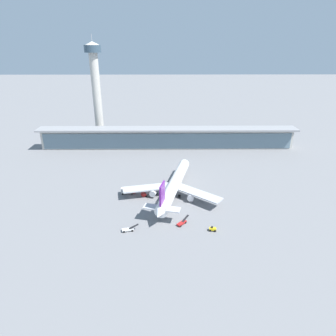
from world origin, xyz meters
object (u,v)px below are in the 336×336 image
object	(u,v)px
airliner_on_stand	(174,185)
control_tower	(96,85)
service_truck_mid_apron_yellow	(213,229)
service_truck_under_wing_red	(127,191)
service_truck_on_taxiway_red	(182,223)
service_truck_near_nose_red	(150,192)
service_truck_by_tail_white	(128,229)

from	to	relation	value
airliner_on_stand	control_tower	xyz separation A→B (m)	(-56.21, 96.06, 36.36)
service_truck_mid_apron_yellow	service_truck_under_wing_red	bearing A→B (deg)	139.89
airliner_on_stand	control_tower	bearing A→B (deg)	120.33
airliner_on_stand	service_truck_under_wing_red	distance (m)	24.10
service_truck_on_taxiway_red	service_truck_under_wing_red	bearing A→B (deg)	133.53
airliner_on_stand	service_truck_near_nose_red	size ratio (longest dim) A/B	7.43
service_truck_on_taxiway_red	control_tower	size ratio (longest dim) A/B	0.08
service_truck_near_nose_red	service_truck_on_taxiway_red	bearing A→B (deg)	-61.05
service_truck_mid_apron_yellow	service_truck_by_tail_white	world-z (taller)	service_truck_by_tail_white
service_truck_by_tail_white	control_tower	xyz separation A→B (m)	(-36.82, 126.87, 41.01)
airliner_on_stand	service_truck_on_taxiway_red	bearing A→B (deg)	-83.87
service_truck_near_nose_red	service_truck_on_taxiway_red	world-z (taller)	service_truck_near_nose_red
service_truck_near_nose_red	service_truck_by_tail_white	distance (m)	32.11
control_tower	service_truck_under_wing_red	bearing A→B (deg)	-71.00
service_truck_on_taxiway_red	control_tower	xyz separation A→B (m)	(-59.02, 122.22, 41.01)
service_truck_near_nose_red	service_truck_by_tail_white	world-z (taller)	service_truck_near_nose_red
service_truck_under_wing_red	service_truck_on_taxiway_red	size ratio (longest dim) A/B	1.26
service_truck_under_wing_red	service_truck_mid_apron_yellow	bearing A→B (deg)	-40.11
service_truck_near_nose_red	service_truck_by_tail_white	size ratio (longest dim) A/B	1.25
service_truck_on_taxiway_red	service_truck_mid_apron_yellow	bearing A→B (deg)	-21.25
service_truck_mid_apron_yellow	control_tower	distance (m)	151.31
airliner_on_stand	control_tower	size ratio (longest dim) A/B	0.84
service_truck_near_nose_red	service_truck_on_taxiway_red	size ratio (longest dim) A/B	1.45
service_truck_near_nose_red	service_truck_on_taxiway_red	xyz separation A→B (m)	(14.69, -26.55, -0.90)
service_truck_near_nose_red	service_truck_under_wing_red	distance (m)	11.94
service_truck_near_nose_red	service_truck_under_wing_red	xyz separation A→B (m)	(-11.86, 1.40, -0.02)
service_truck_under_wing_red	service_truck_by_tail_white	distance (m)	32.90
service_truck_on_taxiway_red	control_tower	world-z (taller)	control_tower
airliner_on_stand	service_truck_on_taxiway_red	size ratio (longest dim) A/B	10.78
service_truck_mid_apron_yellow	service_truck_on_taxiway_red	xyz separation A→B (m)	(-12.31, 4.79, -0.07)
service_truck_under_wing_red	service_truck_by_tail_white	size ratio (longest dim) A/B	1.08
airliner_on_stand	service_truck_by_tail_white	size ratio (longest dim) A/B	9.27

